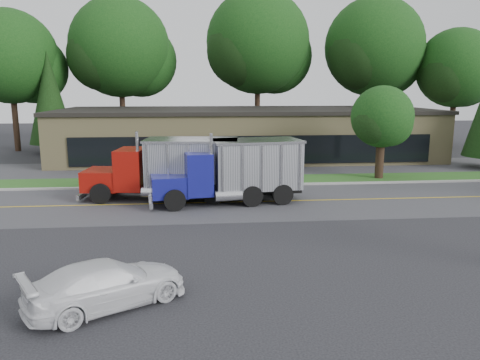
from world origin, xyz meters
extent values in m
plane|color=#38383E|center=(0.00, 0.00, 0.00)|extent=(140.00, 140.00, 0.00)
cube|color=#57575C|center=(0.00, 9.00, 0.00)|extent=(60.00, 8.00, 0.02)
cube|color=gold|center=(0.00, 9.00, 0.00)|extent=(60.00, 0.12, 0.01)
cube|color=#9E9E99|center=(0.00, 13.20, 0.00)|extent=(60.00, 0.30, 0.12)
cube|color=#2F6221|center=(0.00, 15.00, 0.00)|extent=(60.00, 3.40, 0.03)
cube|color=#57575C|center=(0.00, 20.00, 0.00)|extent=(60.00, 7.00, 0.02)
cube|color=tan|center=(2.00, 26.00, 2.00)|extent=(32.00, 12.00, 4.00)
cylinder|color=#382619|center=(-20.00, 32.00, 2.43)|extent=(0.56, 0.56, 4.86)
sphere|color=#0F3710|center=(-20.00, 32.00, 9.02)|extent=(8.88, 8.88, 8.88)
sphere|color=#0F3710|center=(-18.33, 33.11, 7.91)|extent=(6.66, 6.66, 6.66)
cylinder|color=#382619|center=(-10.00, 34.00, 2.73)|extent=(0.56, 0.56, 5.45)
sphere|color=#0F3710|center=(-10.00, 34.00, 10.12)|extent=(9.97, 9.97, 9.97)
sphere|color=#0F3710|center=(-8.13, 35.25, 8.88)|extent=(7.48, 7.48, 7.48)
sphere|color=black|center=(-11.56, 33.07, 9.19)|extent=(6.85, 6.85, 6.85)
cylinder|color=#382619|center=(4.00, 34.00, 2.89)|extent=(0.56, 0.56, 5.78)
sphere|color=#0F3710|center=(4.00, 34.00, 10.73)|extent=(10.57, 10.57, 10.57)
sphere|color=#0F3710|center=(5.98, 35.32, 9.41)|extent=(7.93, 7.93, 7.93)
sphere|color=black|center=(2.35, 33.01, 9.74)|extent=(7.26, 7.26, 7.26)
cylinder|color=#382619|center=(16.00, 33.00, 2.76)|extent=(0.56, 0.56, 5.53)
sphere|color=#0F3710|center=(16.00, 33.00, 10.27)|extent=(10.11, 10.11, 10.11)
sphere|color=#0F3710|center=(17.90, 34.26, 9.00)|extent=(7.58, 7.58, 7.58)
sphere|color=black|center=(14.42, 32.05, 9.32)|extent=(6.95, 6.95, 6.95)
cylinder|color=#382619|center=(24.00, 31.00, 2.18)|extent=(0.56, 0.56, 4.36)
sphere|color=#0F3710|center=(24.00, 31.00, 8.09)|extent=(7.97, 7.97, 7.97)
sphere|color=#0F3710|center=(25.49, 32.00, 7.10)|extent=(5.98, 5.98, 5.98)
sphere|color=black|center=(22.75, 30.25, 7.35)|extent=(5.48, 5.48, 5.48)
cylinder|color=#382619|center=(-16.00, 30.00, 0.50)|extent=(0.44, 0.44, 1.00)
cone|color=black|center=(-16.00, 30.00, 5.20)|extent=(4.16, 4.16, 8.51)
cylinder|color=#382619|center=(10.00, 15.00, 1.13)|extent=(0.56, 0.56, 2.26)
sphere|color=#0F3710|center=(10.00, 15.00, 4.21)|extent=(4.14, 4.14, 4.14)
sphere|color=#0F3710|center=(10.78, 15.52, 3.69)|extent=(3.11, 3.11, 3.11)
sphere|color=black|center=(9.35, 14.61, 3.82)|extent=(2.85, 2.85, 2.85)
cube|color=black|center=(-4.10, 10.06, 0.57)|extent=(8.18, 1.92, 0.28)
cube|color=#97110A|center=(-7.61, 10.47, 1.12)|extent=(2.19, 2.51, 1.10)
cube|color=#97110A|center=(-6.03, 10.29, 1.72)|extent=(1.68, 2.54, 2.20)
cube|color=black|center=(-6.65, 10.36, 2.12)|extent=(0.30, 2.09, 0.90)
cube|color=silver|center=(-2.70, 9.90, 2.02)|extent=(5.11, 3.03, 2.50)
cube|color=silver|center=(-2.70, 9.90, 3.32)|extent=(5.27, 3.20, 0.12)
cylinder|color=black|center=(-7.31, 11.59, 0.57)|extent=(1.13, 0.47, 1.10)
cylinder|color=black|center=(-7.57, 9.30, 0.57)|extent=(1.13, 0.47, 1.10)
cylinder|color=black|center=(-2.22, 11.01, 0.57)|extent=(1.13, 0.47, 1.10)
cylinder|color=black|center=(-2.48, 8.72, 0.57)|extent=(1.13, 0.47, 1.10)
cube|color=black|center=(-0.59, 9.00, 0.57)|extent=(7.75, 2.05, 0.28)
cube|color=navy|center=(-3.89, 8.54, 1.12)|extent=(2.14, 2.53, 1.10)
cube|color=navy|center=(-2.41, 8.74, 1.72)|extent=(1.65, 2.56, 2.20)
cube|color=black|center=(-2.99, 8.66, 2.12)|extent=(0.35, 2.09, 0.90)
cube|color=silver|center=(0.74, 9.18, 2.02)|extent=(4.89, 3.11, 2.50)
cube|color=silver|center=(0.74, 9.18, 3.32)|extent=(5.06, 3.28, 0.12)
cylinder|color=black|center=(-3.89, 9.70, 0.57)|extent=(1.14, 0.50, 1.10)
cylinder|color=black|center=(-3.57, 7.42, 0.57)|extent=(1.14, 0.50, 1.10)
cylinder|color=black|center=(0.91, 10.37, 0.57)|extent=(1.14, 0.50, 1.10)
cylinder|color=black|center=(1.23, 8.09, 0.57)|extent=(1.14, 0.50, 1.10)
imported|color=white|center=(-5.00, -2.89, 0.66)|extent=(4.84, 3.94, 1.32)
camera|label=1|loc=(-2.39, -15.56, 6.09)|focal=35.00mm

